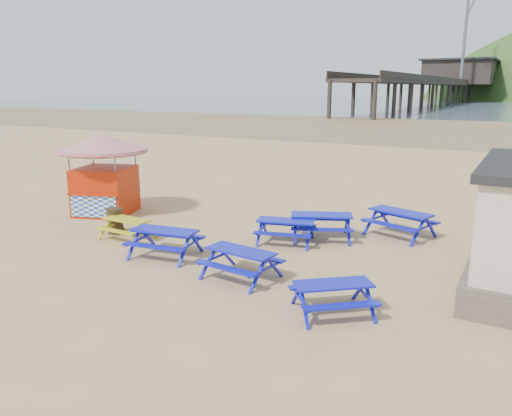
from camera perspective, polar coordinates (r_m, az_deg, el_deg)
The scene contains 13 objects.
ground at distance 15.54m, azimuth -3.09°, elevation -4.67°, with size 400.00×400.00×0.00m, color tan.
wet_sand at distance 68.10m, azimuth 22.63°, elevation 8.46°, with size 400.00×400.00×0.00m, color olive.
sea at distance 182.70m, azimuth 27.12°, elevation 10.60°, with size 400.00×400.00×0.00m, color #495C69.
picnic_table_blue_a at distance 16.03m, azimuth 3.40°, elevation -2.68°, with size 2.12×1.87×0.76m.
picnic_table_blue_b at distance 17.40m, azimuth 16.13°, elevation -1.72°, with size 2.46×2.20×0.86m.
picnic_table_blue_c at distance 16.58m, azimuth 7.47°, elevation -2.09°, with size 2.46×2.27×0.83m.
picnic_table_blue_d at distance 14.99m, azimuth -10.34°, elevation -3.94°, with size 2.15×1.84×0.81m.
picnic_table_blue_e at distance 13.08m, azimuth -1.74°, elevation -6.42°, with size 2.01×1.69×0.78m.
picnic_table_blue_f at distance 11.27m, azimuth 8.77°, elevation -10.15°, with size 2.18×2.14×0.71m.
picnic_table_yellow at distance 16.96m, azimuth -14.45°, elevation -2.31°, with size 1.67×1.36×0.69m.
ice_cream_kiosk at distance 20.35m, azimuth -17.02°, elevation 4.80°, with size 4.44×4.44×3.12m.
litter_bin at distance 17.74m, azimuth -15.82°, elevation -1.39°, with size 0.58×0.58×0.86m.
pier at distance 192.45m, azimuth 21.95°, elevation 12.80°, with size 24.00×220.00×39.29m.
Camera 1 is at (7.90, -12.47, 4.86)m, focal length 35.00 mm.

